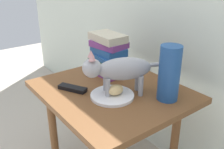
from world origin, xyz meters
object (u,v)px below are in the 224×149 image
object	(u,v)px
plate	(112,95)
green_vase	(169,73)
book_stack	(108,54)
tv_remote	(72,88)
bread_roll	(116,90)
side_table	(112,104)
cat	(118,69)

from	to	relation	value
plate	green_vase	distance (m)	0.29
book_stack	tv_remote	distance (m)	0.30
book_stack	bread_roll	bearing A→B (deg)	-29.08
side_table	green_vase	size ratio (longest dim) A/B	2.81
cat	book_stack	distance (m)	0.27
side_table	bread_roll	size ratio (longest dim) A/B	9.15
plate	tv_remote	xyz separation A→B (m)	(-0.18, -0.12, 0.00)
side_table	bread_roll	bearing A→B (deg)	-25.72
plate	bread_roll	world-z (taller)	bread_roll
side_table	plate	xyz separation A→B (m)	(0.07, -0.05, 0.09)
plate	bread_roll	size ratio (longest dim) A/B	2.62
side_table	green_vase	distance (m)	0.35
cat	book_stack	xyz separation A→B (m)	(-0.24, 0.12, -0.02)
side_table	plate	bearing A→B (deg)	-36.41
green_vase	tv_remote	distance (m)	0.48
bread_roll	book_stack	size ratio (longest dim) A/B	0.34
cat	book_stack	bearing A→B (deg)	154.01
plate	book_stack	distance (m)	0.31
cat	green_vase	bearing A→B (deg)	42.39
cat	side_table	bearing A→B (deg)	168.29
cat	tv_remote	xyz separation A→B (m)	(-0.17, -0.15, -0.12)
plate	bread_roll	bearing A→B (deg)	44.52
side_table	green_vase	xyz separation A→B (m)	(0.24, 0.14, 0.22)
green_vase	tv_remote	world-z (taller)	green_vase
side_table	cat	xyz separation A→B (m)	(0.06, -0.01, 0.22)
cat	book_stack	size ratio (longest dim) A/B	1.89
plate	book_stack	xyz separation A→B (m)	(-0.25, 0.16, 0.11)
bread_roll	book_stack	xyz separation A→B (m)	(-0.26, 0.14, 0.08)
side_table	tv_remote	bearing A→B (deg)	-123.22
bread_roll	green_vase	world-z (taller)	green_vase
side_table	tv_remote	xyz separation A→B (m)	(-0.11, -0.17, 0.10)
plate	bread_roll	xyz separation A→B (m)	(0.01, 0.01, 0.03)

